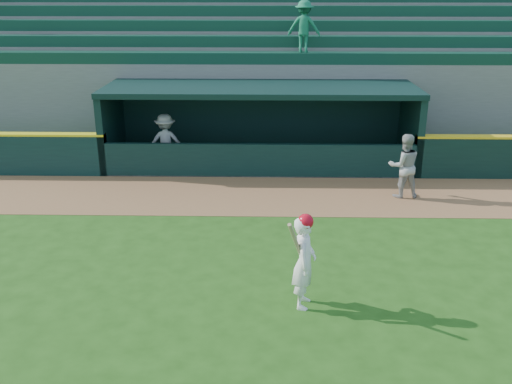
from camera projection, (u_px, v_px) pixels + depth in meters
The scene contains 7 objects.
ground at pixel (254, 286), 10.68m from camera, with size 120.00×120.00×0.00m, color #1F4A12.
warning_track at pixel (259, 195), 15.28m from camera, with size 40.00×3.00×0.01m, color brown.
dugout_player_front at pixel (404, 166), 14.93m from camera, with size 0.83×0.65×1.71m, color #9F9F9A.
dugout_player_inside at pixel (166, 142), 17.28m from camera, with size 1.09×0.63×1.69m, color #A8A8A3.
dugout at pixel (261, 120), 17.74m from camera, with size 9.40×2.80×2.46m.
stands at pixel (262, 66), 21.68m from camera, with size 34.50×6.31×7.61m.
batter_at_plate at pixel (304, 260), 9.77m from camera, with size 0.57×0.78×1.74m.
Camera 1 is at (0.24, -9.43, 5.32)m, focal length 40.00 mm.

